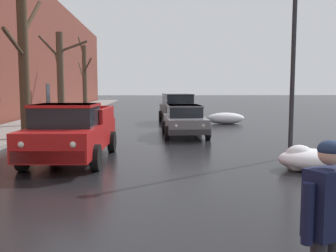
{
  "coord_description": "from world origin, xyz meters",
  "views": [
    {
      "loc": [
        0.33,
        -4.27,
        2.24
      ],
      "look_at": [
        0.96,
        9.4,
        0.82
      ],
      "focal_mm": 40.37,
      "sensor_mm": 36.0,
      "label": 1
    }
  ],
  "objects_px": {
    "bare_tree_second_along_sidewalk": "(24,63)",
    "pedestrian_with_coffee": "(327,218)",
    "street_lamp_post": "(294,48)",
    "bare_tree_mid_block": "(61,77)",
    "sedan_grey_parked_kerbside_close": "(184,120)",
    "suv_black_parked_kerbside_mid": "(177,107)",
    "pickup_truck_red_approaching_near_lane": "(72,132)",
    "bare_tree_far_down_block": "(85,78)"
  },
  "relations": [
    {
      "from": "bare_tree_second_along_sidewalk",
      "to": "bare_tree_mid_block",
      "type": "bearing_deg",
      "value": 89.94
    },
    {
      "from": "pickup_truck_red_approaching_near_lane",
      "to": "pedestrian_with_coffee",
      "type": "height_order",
      "value": "same"
    },
    {
      "from": "bare_tree_second_along_sidewalk",
      "to": "sedan_grey_parked_kerbside_close",
      "type": "xyz_separation_m",
      "value": [
        6.7,
        1.32,
        -2.44
      ]
    },
    {
      "from": "bare_tree_second_along_sidewalk",
      "to": "pickup_truck_red_approaching_near_lane",
      "type": "xyz_separation_m",
      "value": [
        2.77,
        -4.37,
        -2.31
      ]
    },
    {
      "from": "bare_tree_second_along_sidewalk",
      "to": "bare_tree_far_down_block",
      "type": "xyz_separation_m",
      "value": [
        0.0,
        14.25,
        -0.22
      ]
    },
    {
      "from": "pickup_truck_red_approaching_near_lane",
      "to": "pedestrian_with_coffee",
      "type": "xyz_separation_m",
      "value": [
        4.01,
        -8.13,
        0.16
      ]
    },
    {
      "from": "pickup_truck_red_approaching_near_lane",
      "to": "bare_tree_far_down_block",
      "type": "bearing_deg",
      "value": 98.44
    },
    {
      "from": "sedan_grey_parked_kerbside_close",
      "to": "pickup_truck_red_approaching_near_lane",
      "type": "bearing_deg",
      "value": -124.66
    },
    {
      "from": "sedan_grey_parked_kerbside_close",
      "to": "suv_black_parked_kerbside_mid",
      "type": "bearing_deg",
      "value": 88.83
    },
    {
      "from": "bare_tree_mid_block",
      "to": "sedan_grey_parked_kerbside_close",
      "type": "distance_m",
      "value": 8.58
    },
    {
      "from": "sedan_grey_parked_kerbside_close",
      "to": "bare_tree_second_along_sidewalk",
      "type": "bearing_deg",
      "value": -168.85
    },
    {
      "from": "suv_black_parked_kerbside_mid",
      "to": "street_lamp_post",
      "type": "relative_size",
      "value": 0.72
    },
    {
      "from": "bare_tree_second_along_sidewalk",
      "to": "suv_black_parked_kerbside_mid",
      "type": "height_order",
      "value": "bare_tree_second_along_sidewalk"
    },
    {
      "from": "bare_tree_far_down_block",
      "to": "street_lamp_post",
      "type": "distance_m",
      "value": 20.74
    },
    {
      "from": "bare_tree_far_down_block",
      "to": "suv_black_parked_kerbside_mid",
      "type": "bearing_deg",
      "value": -43.69
    },
    {
      "from": "street_lamp_post",
      "to": "bare_tree_second_along_sidewalk",
      "type": "bearing_deg",
      "value": 156.67
    },
    {
      "from": "bare_tree_second_along_sidewalk",
      "to": "pedestrian_with_coffee",
      "type": "height_order",
      "value": "bare_tree_second_along_sidewalk"
    },
    {
      "from": "pedestrian_with_coffee",
      "to": "street_lamp_post",
      "type": "bearing_deg",
      "value": 71.43
    },
    {
      "from": "bare_tree_second_along_sidewalk",
      "to": "bare_tree_mid_block",
      "type": "relative_size",
      "value": 1.14
    },
    {
      "from": "bare_tree_far_down_block",
      "to": "street_lamp_post",
      "type": "relative_size",
      "value": 1.02
    },
    {
      "from": "sedan_grey_parked_kerbside_close",
      "to": "street_lamp_post",
      "type": "xyz_separation_m",
      "value": [
        2.89,
        -5.46,
        2.69
      ]
    },
    {
      "from": "suv_black_parked_kerbside_mid",
      "to": "pedestrian_with_coffee",
      "type": "height_order",
      "value": "suv_black_parked_kerbside_mid"
    },
    {
      "from": "pickup_truck_red_approaching_near_lane",
      "to": "pedestrian_with_coffee",
      "type": "relative_size",
      "value": 2.87
    },
    {
      "from": "bare_tree_far_down_block",
      "to": "pickup_truck_red_approaching_near_lane",
      "type": "height_order",
      "value": "bare_tree_far_down_block"
    },
    {
      "from": "pedestrian_with_coffee",
      "to": "bare_tree_mid_block",
      "type": "bearing_deg",
      "value": 109.85
    },
    {
      "from": "suv_black_parked_kerbside_mid",
      "to": "street_lamp_post",
      "type": "height_order",
      "value": "street_lamp_post"
    },
    {
      "from": "pickup_truck_red_approaching_near_lane",
      "to": "suv_black_parked_kerbside_mid",
      "type": "distance_m",
      "value": 12.76
    },
    {
      "from": "pickup_truck_red_approaching_near_lane",
      "to": "street_lamp_post",
      "type": "relative_size",
      "value": 0.82
    },
    {
      "from": "pickup_truck_red_approaching_near_lane",
      "to": "street_lamp_post",
      "type": "bearing_deg",
      "value": 1.94
    },
    {
      "from": "bare_tree_far_down_block",
      "to": "pedestrian_with_coffee",
      "type": "distance_m",
      "value": 27.67
    },
    {
      "from": "bare_tree_far_down_block",
      "to": "suv_black_parked_kerbside_mid",
      "type": "height_order",
      "value": "bare_tree_far_down_block"
    },
    {
      "from": "street_lamp_post",
      "to": "pedestrian_with_coffee",
      "type": "bearing_deg",
      "value": -108.57
    },
    {
      "from": "suv_black_parked_kerbside_mid",
      "to": "pickup_truck_red_approaching_near_lane",
      "type": "bearing_deg",
      "value": -108.57
    },
    {
      "from": "bare_tree_mid_block",
      "to": "pedestrian_with_coffee",
      "type": "distance_m",
      "value": 20.04
    },
    {
      "from": "bare_tree_mid_block",
      "to": "suv_black_parked_kerbside_mid",
      "type": "relative_size",
      "value": 1.2
    },
    {
      "from": "bare_tree_second_along_sidewalk",
      "to": "pickup_truck_red_approaching_near_lane",
      "type": "distance_m",
      "value": 5.67
    },
    {
      "from": "bare_tree_mid_block",
      "to": "street_lamp_post",
      "type": "relative_size",
      "value": 0.86
    },
    {
      "from": "pickup_truck_red_approaching_near_lane",
      "to": "sedan_grey_parked_kerbside_close",
      "type": "bearing_deg",
      "value": 55.34
    },
    {
      "from": "sedan_grey_parked_kerbside_close",
      "to": "street_lamp_post",
      "type": "bearing_deg",
      "value": -62.1
    },
    {
      "from": "bare_tree_second_along_sidewalk",
      "to": "bare_tree_mid_block",
      "type": "distance_m",
      "value": 6.28
    },
    {
      "from": "bare_tree_far_down_block",
      "to": "sedan_grey_parked_kerbside_close",
      "type": "distance_m",
      "value": 14.73
    },
    {
      "from": "bare_tree_mid_block",
      "to": "pickup_truck_red_approaching_near_lane",
      "type": "bearing_deg",
      "value": -75.45
    }
  ]
}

